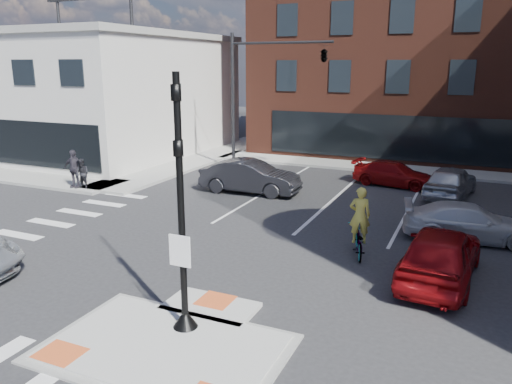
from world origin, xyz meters
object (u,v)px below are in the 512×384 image
at_px(bg_car_silver, 451,181).
at_px(pedestrian_b, 74,169).
at_px(white_pickup, 469,222).
at_px(pedestrian_a, 82,174).
at_px(red_sedan, 441,253).
at_px(bg_car_dark, 250,177).
at_px(cyclist, 359,233).
at_px(bg_car_red, 394,174).

distance_m(bg_car_silver, pedestrian_b, 18.65).
bearing_deg(white_pickup, bg_car_silver, -0.32).
bearing_deg(pedestrian_a, white_pickup, 0.81).
relative_size(red_sedan, bg_car_dark, 0.99).
height_order(bg_car_silver, pedestrian_b, pedestrian_b).
distance_m(bg_car_silver, pedestrian_a, 18.15).
height_order(white_pickup, pedestrian_b, pedestrian_b).
relative_size(bg_car_silver, pedestrian_a, 3.00).
bearing_deg(red_sedan, cyclist, -16.29).
height_order(bg_car_red, pedestrian_b, pedestrian_b).
relative_size(red_sedan, white_pickup, 1.07).
relative_size(bg_car_dark, pedestrian_a, 3.27).
distance_m(bg_car_silver, bg_car_red, 3.13).
bearing_deg(cyclist, red_sedan, 142.17).
height_order(bg_car_dark, bg_car_red, bg_car_dark).
bearing_deg(white_pickup, bg_car_dark, 63.68).
bearing_deg(bg_car_red, cyclist, -168.35).
height_order(white_pickup, bg_car_dark, bg_car_dark).
bearing_deg(pedestrian_a, bg_car_silver, 20.92).
bearing_deg(bg_car_red, red_sedan, -155.94).
bearing_deg(pedestrian_b, bg_car_dark, 14.86).
distance_m(pedestrian_a, pedestrian_b, 0.57).
distance_m(white_pickup, bg_car_red, 8.45).
height_order(bg_car_silver, cyclist, cyclist).
xyz_separation_m(bg_car_dark, pedestrian_a, (-7.82, -3.21, 0.09)).
relative_size(white_pickup, cyclist, 1.95).
relative_size(bg_car_dark, bg_car_red, 1.14).
bearing_deg(bg_car_dark, cyclist, -134.41).
bearing_deg(red_sedan, pedestrian_a, -8.59).
xyz_separation_m(white_pickup, cyclist, (-3.33, -3.13, 0.13)).
relative_size(red_sedan, cyclist, 2.08).
bearing_deg(white_pickup, pedestrian_a, 80.97).
xyz_separation_m(bg_car_red, cyclist, (0.52, -10.65, 0.17)).
xyz_separation_m(bg_car_dark, cyclist, (6.85, -6.21, -0.02)).
bearing_deg(white_pickup, pedestrian_b, 80.95).
bearing_deg(bg_car_dark, pedestrian_a, 110.15).
relative_size(red_sedan, pedestrian_b, 2.54).
xyz_separation_m(red_sedan, pedestrian_b, (-17.85, 4.00, 0.28)).
relative_size(bg_car_red, pedestrian_a, 2.86).
xyz_separation_m(white_pickup, bg_car_red, (-3.85, 7.52, -0.04)).
bearing_deg(pedestrian_a, red_sedan, -12.60).
relative_size(cyclist, pedestrian_b, 1.22).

